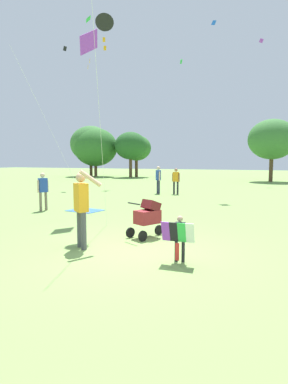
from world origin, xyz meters
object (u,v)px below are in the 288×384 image
object	(u,v)px
person_sitting_far	(43,188)
person_couple_left	(158,178)
person_red_shirt	(176,179)
person_adult_flyer	(81,203)
stroller	(148,215)
picnic_blanket	(85,210)
kite_adult_black	(104,25)
child_with_butterfly_kite	(179,234)
kite_orange_delta	(87,48)

from	to	relation	value
person_sitting_far	person_couple_left	bearing A→B (deg)	74.68
person_red_shirt	person_adult_flyer	bearing A→B (deg)	-84.08
person_couple_left	person_adult_flyer	bearing A→B (deg)	-79.10
stroller	picnic_blanket	world-z (taller)	stroller
person_couple_left	picnic_blanket	bearing A→B (deg)	-94.73
stroller	kite_adult_black	bearing A→B (deg)	150.62
kite_adult_black	person_adult_flyer	bearing A→B (deg)	-74.09
child_with_butterfly_kite	person_adult_flyer	world-z (taller)	person_adult_flyer
stroller	person_red_shirt	distance (m)	11.09
kite_orange_delta	person_sitting_far	world-z (taller)	kite_orange_delta
stroller	person_couple_left	size ratio (longest dim) A/B	0.65
child_with_butterfly_kite	kite_adult_black	xyz separation A→B (m)	(-3.17, 2.79, 5.55)
person_sitting_far	person_couple_left	world-z (taller)	person_couple_left
person_couple_left	child_with_butterfly_kite	bearing A→B (deg)	-69.04
person_adult_flyer	person_couple_left	bearing A→B (deg)	100.90
stroller	person_sitting_far	xyz separation A→B (m)	(-5.64, 2.71, 0.31)
kite_adult_black	person_couple_left	xyz separation A→B (m)	(-1.63, 9.73, -5.14)
person_adult_flyer	kite_orange_delta	distance (m)	6.76
child_with_butterfly_kite	person_adult_flyer	size ratio (longest dim) A/B	0.51
kite_adult_black	picnic_blanket	world-z (taller)	kite_adult_black
child_with_butterfly_kite	person_couple_left	bearing A→B (deg)	110.96
kite_adult_black	picnic_blanket	xyz separation A→B (m)	(-2.25, 2.32, -6.12)
person_adult_flyer	kite_adult_black	distance (m)	5.73
child_with_butterfly_kite	person_couple_left	world-z (taller)	person_couple_left
person_adult_flyer	kite_adult_black	bearing A→B (deg)	105.91
person_red_shirt	person_couple_left	world-z (taller)	person_couple_left
person_red_shirt	person_couple_left	distance (m)	1.10
person_couple_left	kite_adult_black	bearing A→B (deg)	-80.48
person_adult_flyer	person_sitting_far	bearing A→B (deg)	136.70
person_adult_flyer	kite_orange_delta	world-z (taller)	kite_orange_delta
child_with_butterfly_kite	kite_adult_black	bearing A→B (deg)	138.60
child_with_butterfly_kite	stroller	distance (m)	2.24
person_adult_flyer	person_couple_left	world-z (taller)	person_adult_flyer
child_with_butterfly_kite	kite_adult_black	size ratio (longest dim) A/B	0.15
person_adult_flyer	kite_adult_black	xyz separation A→B (m)	(-0.75, 2.62, 5.04)
kite_adult_black	kite_orange_delta	world-z (taller)	kite_orange_delta
stroller	person_red_shirt	size ratio (longest dim) A/B	0.70
person_sitting_far	person_couple_left	xyz separation A→B (m)	(2.20, 8.04, 0.07)
child_with_butterfly_kite	person_adult_flyer	bearing A→B (deg)	176.00
child_with_butterfly_kite	picnic_blanket	world-z (taller)	child_with_butterfly_kite
child_with_butterfly_kite	person_adult_flyer	xyz separation A→B (m)	(-2.42, 0.17, 0.51)
person_adult_flyer	person_couple_left	distance (m)	12.58
person_adult_flyer	person_red_shirt	world-z (taller)	person_adult_flyer
picnic_blanket	person_red_shirt	bearing A→B (deg)	77.20
person_sitting_far	person_adult_flyer	bearing A→B (deg)	-43.30
person_couple_left	picnic_blanket	xyz separation A→B (m)	(-0.61, -7.41, -0.98)
child_with_butterfly_kite	kite_orange_delta	xyz separation A→B (m)	(-4.62, 4.17, 5.49)
child_with_butterfly_kite	picnic_blanket	distance (m)	7.47
picnic_blanket	person_couple_left	bearing A→B (deg)	85.27
person_sitting_far	picnic_blanket	bearing A→B (deg)	21.44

